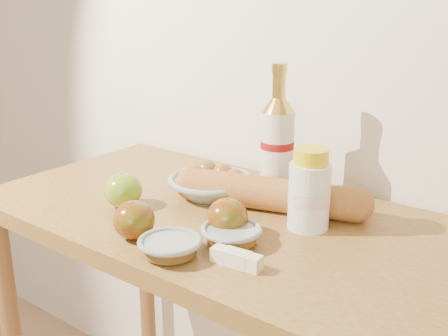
% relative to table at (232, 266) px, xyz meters
% --- Properties ---
extents(back_wall, '(3.50, 0.02, 2.60)m').
position_rel_table_xyz_m(back_wall, '(0.00, 0.33, 0.52)').
color(back_wall, silver).
rests_on(back_wall, ground).
extents(table, '(1.20, 0.60, 0.90)m').
position_rel_table_xyz_m(table, '(0.00, 0.00, 0.00)').
color(table, olive).
rests_on(table, ground).
extents(bourbon_bottle, '(0.09, 0.09, 0.32)m').
position_rel_table_xyz_m(bourbon_bottle, '(0.01, 0.16, 0.25)').
color(bourbon_bottle, beige).
rests_on(bourbon_bottle, table).
extents(cream_bottle, '(0.11, 0.11, 0.17)m').
position_rel_table_xyz_m(cream_bottle, '(0.16, 0.05, 0.20)').
color(cream_bottle, silver).
rests_on(cream_bottle, table).
extents(egg_bowl, '(0.24, 0.24, 0.07)m').
position_rel_table_xyz_m(egg_bowl, '(-0.12, 0.08, 0.15)').
color(egg_bowl, gray).
rests_on(egg_bowl, table).
extents(baguette, '(0.47, 0.21, 0.08)m').
position_rel_table_xyz_m(baguette, '(0.04, 0.08, 0.16)').
color(baguette, '#B77837').
rests_on(baguette, table).
extents(apple_yellowgreen, '(0.10, 0.10, 0.08)m').
position_rel_table_xyz_m(apple_yellowgreen, '(-0.23, -0.11, 0.16)').
color(apple_yellowgreen, '#A09D20').
rests_on(apple_yellowgreen, table).
extents(apple_redgreen_front, '(0.11, 0.11, 0.08)m').
position_rel_table_xyz_m(apple_redgreen_front, '(-0.09, -0.21, 0.16)').
color(apple_redgreen_front, maroon).
rests_on(apple_redgreen_front, table).
extents(apple_redgreen_right, '(0.10, 0.10, 0.08)m').
position_rel_table_xyz_m(apple_redgreen_right, '(0.05, -0.08, 0.16)').
color(apple_redgreen_right, '#8D0B07').
rests_on(apple_redgreen_right, table).
extents(sugar_bowl, '(0.12, 0.12, 0.04)m').
position_rel_table_xyz_m(sugar_bowl, '(0.02, -0.23, 0.14)').
color(sugar_bowl, gray).
rests_on(sugar_bowl, table).
extents(syrup_bowl, '(0.14, 0.14, 0.04)m').
position_rel_table_xyz_m(syrup_bowl, '(0.08, -0.11, 0.14)').
color(syrup_bowl, gray).
rests_on(syrup_bowl, table).
extents(butter_stick, '(0.10, 0.04, 0.03)m').
position_rel_table_xyz_m(butter_stick, '(0.15, -0.18, 0.14)').
color(butter_stick, beige).
rests_on(butter_stick, table).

